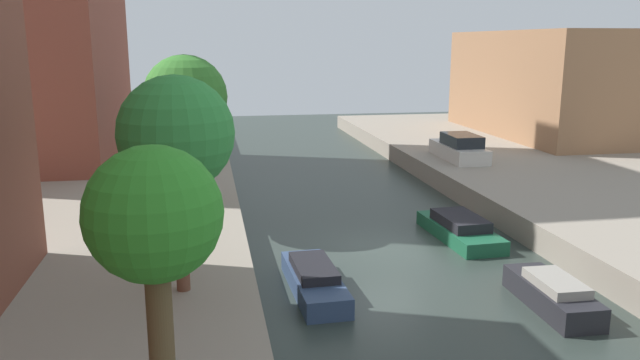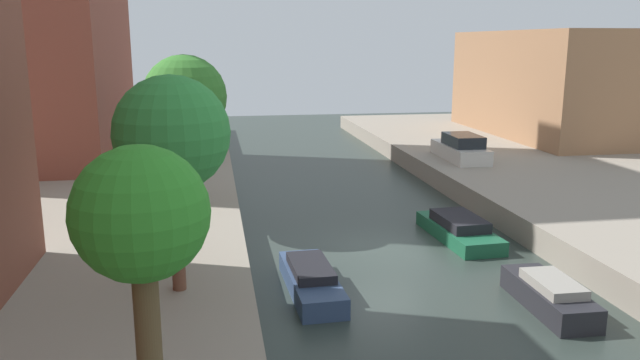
{
  "view_description": "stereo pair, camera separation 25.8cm",
  "coord_description": "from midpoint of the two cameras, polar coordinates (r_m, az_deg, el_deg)",
  "views": [
    {
      "loc": [
        -6.14,
        -20.34,
        7.2
      ],
      "look_at": [
        -1.36,
        5.69,
        1.32
      ],
      "focal_mm": 34.95,
      "sensor_mm": 36.0,
      "label": 1
    },
    {
      "loc": [
        -5.89,
        -20.39,
        7.2
      ],
      "look_at": [
        -1.36,
        5.69,
        1.32
      ],
      "focal_mm": 34.95,
      "sensor_mm": 36.0,
      "label": 2
    }
  ],
  "objects": [
    {
      "name": "street_tree_3",
      "position": [
        32.16,
        -11.98,
        6.94
      ],
      "size": [
        2.32,
        2.32,
        4.41
      ],
      "color": "brown",
      "rests_on": "quay_left"
    },
    {
      "name": "ground_plane",
      "position": [
        22.42,
        5.77,
        -6.28
      ],
      "size": [
        84.0,
        84.0,
        0.0
      ],
      "primitive_type": "plane",
      "color": "#2D3833"
    },
    {
      "name": "street_tree_2",
      "position": [
        24.08,
        -12.52,
        7.42
      ],
      "size": [
        3.14,
        3.14,
        5.77
      ],
      "color": "brown",
      "rests_on": "quay_left"
    },
    {
      "name": "parked_car",
      "position": [
        34.49,
        12.43,
        2.84
      ],
      "size": [
        1.85,
        4.71,
        1.39
      ],
      "color": "beige",
      "rests_on": "quay_right"
    },
    {
      "name": "moored_boat_right_3",
      "position": [
        23.86,
        12.37,
        -4.4
      ],
      "size": [
        1.84,
        4.58,
        0.9
      ],
      "color": "#195638",
      "rests_on": "ground_plane"
    },
    {
      "name": "street_tree_1",
      "position": [
        15.54,
        -13.51,
        4.01
      ],
      "size": [
        2.85,
        2.85,
        5.46
      ],
      "color": "brown",
      "rests_on": "quay_left"
    },
    {
      "name": "low_block_right",
      "position": [
        46.06,
        21.28,
        8.27
      ],
      "size": [
        10.0,
        15.95,
        6.94
      ],
      "primitive_type": "cube",
      "color": "#9E704C",
      "rests_on": "quay_right"
    },
    {
      "name": "moored_boat_left_2",
      "position": [
        18.49,
        -0.95,
        -9.15
      ],
      "size": [
        1.44,
        4.26,
        0.87
      ],
      "color": "#33476B",
      "rests_on": "ground_plane"
    },
    {
      "name": "street_tree_0",
      "position": [
        8.62,
        -15.77,
        -3.95
      ],
      "size": [
        1.86,
        1.86,
        4.9
      ],
      "color": "brown",
      "rests_on": "quay_left"
    },
    {
      "name": "moored_boat_right_2",
      "position": [
        18.54,
        20.12,
        -9.79
      ],
      "size": [
        1.29,
        3.55,
        0.93
      ],
      "color": "#232328",
      "rests_on": "ground_plane"
    }
  ]
}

